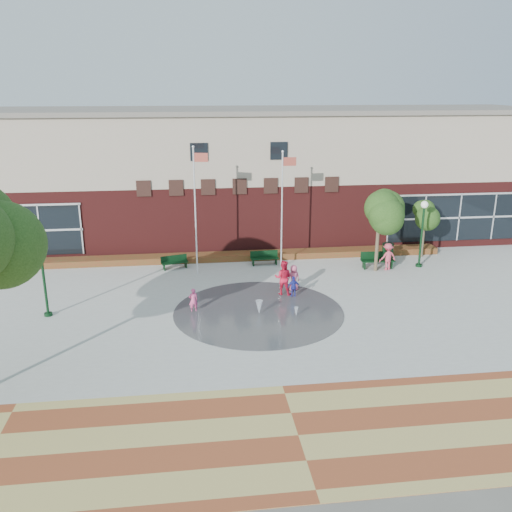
{
  "coord_description": "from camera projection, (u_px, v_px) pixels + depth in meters",
  "views": [
    {
      "loc": [
        -3.17,
        -21.52,
        10.72
      ],
      "look_at": [
        0.0,
        4.0,
        2.6
      ],
      "focal_mm": 38.0,
      "sensor_mm": 36.0,
      "label": 1
    }
  ],
  "objects": [
    {
      "name": "person_bench",
      "position": [
        388.0,
        257.0,
        32.68
      ],
      "size": [
        1.19,
        0.83,
        1.68
      ],
      "primitive_type": "imported",
      "rotation": [
        0.0,
        0.0,
        3.35
      ],
      "color": "#D6435A",
      "rests_on": "ground"
    },
    {
      "name": "child_blue",
      "position": [
        294.0,
        287.0,
        28.52
      ],
      "size": [
        0.68,
        0.28,
        1.15
      ],
      "primitive_type": "imported",
      "rotation": [
        0.0,
        0.0,
        3.14
      ],
      "color": "#282F9F",
      "rests_on": "ground"
    },
    {
      "name": "water_jet_b",
      "position": [
        296.0,
        317.0,
        26.23
      ],
      "size": [
        0.21,
        0.21,
        0.48
      ],
      "primitive_type": "cone",
      "rotation": [
        3.14,
        0.0,
        0.0
      ],
      "color": "white",
      "rests_on": "ground"
    },
    {
      "name": "flower_bed",
      "position": [
        242.0,
        259.0,
        34.94
      ],
      "size": [
        26.0,
        1.2,
        0.4
      ],
      "primitive_type": "cube",
      "color": "maroon",
      "rests_on": "ground"
    },
    {
      "name": "bench_right",
      "position": [
        377.0,
        263.0,
        33.1
      ],
      "size": [
        2.05,
        0.66,
        1.02
      ],
      "rotation": [
        0.0,
        0.0,
        -0.05
      ],
      "color": "black",
      "rests_on": "ground"
    },
    {
      "name": "adult_red",
      "position": [
        283.0,
        278.0,
        28.76
      ],
      "size": [
        1.1,
        0.96,
        1.91
      ],
      "primitive_type": "imported",
      "rotation": [
        0.0,
        0.0,
        2.85
      ],
      "color": "red",
      "rests_on": "ground"
    },
    {
      "name": "plaza_concrete",
      "position": [
        256.0,
        304.0,
        27.75
      ],
      "size": [
        46.0,
        18.0,
        0.01
      ],
      "primitive_type": "cube",
      "color": "#A8A8A0",
      "rests_on": "ground"
    },
    {
      "name": "library_building",
      "position": [
        233.0,
        173.0,
        39.11
      ],
      "size": [
        44.4,
        10.4,
        9.2
      ],
      "color": "#561A19",
      "rests_on": "ground"
    },
    {
      "name": "lamp_left",
      "position": [
        42.0,
        267.0,
        25.59
      ],
      "size": [
        0.43,
        0.43,
        4.02
      ],
      "color": "black",
      "rests_on": "ground"
    },
    {
      "name": "flagpole_right",
      "position": [
        283.0,
        204.0,
        32.08
      ],
      "size": [
        0.88,
        0.14,
        7.16
      ],
      "rotation": [
        0.0,
        0.0,
        0.04
      ],
      "color": "white",
      "rests_on": "ground"
    },
    {
      "name": "trash_can",
      "position": [
        387.0,
        253.0,
        34.28
      ],
      "size": [
        0.73,
        0.73,
        1.2
      ],
      "color": "black",
      "rests_on": "ground"
    },
    {
      "name": "tree_small_right",
      "position": [
        425.0,
        215.0,
        34.61
      ],
      "size": [
        2.24,
        2.24,
        3.82
      ],
      "color": "#4A3D2B",
      "rests_on": "ground"
    },
    {
      "name": "bench_left",
      "position": [
        175.0,
        265.0,
        33.05
      ],
      "size": [
        1.69,
        0.88,
        0.82
      ],
      "rotation": [
        0.0,
        0.0,
        0.28
      ],
      "color": "black",
      "rests_on": "ground"
    },
    {
      "name": "splash_pad",
      "position": [
        258.0,
        312.0,
        26.8
      ],
      "size": [
        8.4,
        8.4,
        0.01
      ],
      "primitive_type": "cylinder",
      "color": "#383A3D",
      "rests_on": "ground"
    },
    {
      "name": "flagpole_left",
      "position": [
        196.0,
        204.0,
        31.04
      ],
      "size": [
        0.87,
        0.24,
        7.54
      ],
      "rotation": [
        0.0,
        0.0,
        -0.19
      ],
      "color": "white",
      "rests_on": "ground"
    },
    {
      "name": "bench_mid",
      "position": [
        264.0,
        261.0,
        33.77
      ],
      "size": [
        1.76,
        0.56,
        0.87
      ],
      "rotation": [
        0.0,
        0.0,
        0.04
      ],
      "color": "black",
      "rests_on": "ground"
    },
    {
      "name": "adult_pink",
      "position": [
        294.0,
        278.0,
        29.41
      ],
      "size": [
        0.81,
        0.63,
        1.45
      ],
      "primitive_type": "imported",
      "rotation": [
        0.0,
        0.0,
        3.4
      ],
      "color": "#E15A7E",
      "rests_on": "ground"
    },
    {
      "name": "ground",
      "position": [
        267.0,
        339.0,
        23.97
      ],
      "size": [
        120.0,
        120.0,
        0.0
      ],
      "primitive_type": "plane",
      "color": "#666056",
      "rests_on": "ground"
    },
    {
      "name": "water_jet_a",
      "position": [
        259.0,
        315.0,
        26.49
      ],
      "size": [
        0.36,
        0.36,
        0.7
      ],
      "primitive_type": "cone",
      "rotation": [
        3.14,
        0.0,
        0.0
      ],
      "color": "white",
      "rests_on": "ground"
    },
    {
      "name": "child_splash",
      "position": [
        193.0,
        300.0,
        26.66
      ],
      "size": [
        0.49,
        0.37,
        1.23
      ],
      "primitive_type": "imported",
      "rotation": [
        0.0,
        0.0,
        3.33
      ],
      "color": "#EA4E8A",
      "rests_on": "ground"
    },
    {
      "name": "paver_band",
      "position": [
        298.0,
        436.0,
        17.34
      ],
      "size": [
        46.0,
        6.0,
        0.01
      ],
      "primitive_type": "cube",
      "color": "brown",
      "rests_on": "ground"
    },
    {
      "name": "tree_mid",
      "position": [
        379.0,
        213.0,
        31.68
      ],
      "size": [
        2.92,
        2.92,
        4.93
      ],
      "color": "#4A3D2B",
      "rests_on": "ground"
    },
    {
      "name": "lamp_right",
      "position": [
        422.0,
        226.0,
        32.72
      ],
      "size": [
        0.44,
        0.44,
        4.14
      ],
      "color": "black",
      "rests_on": "ground"
    }
  ]
}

